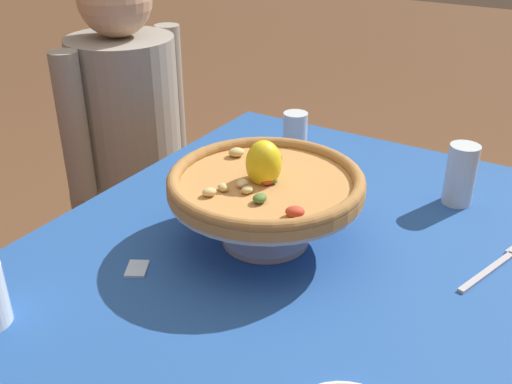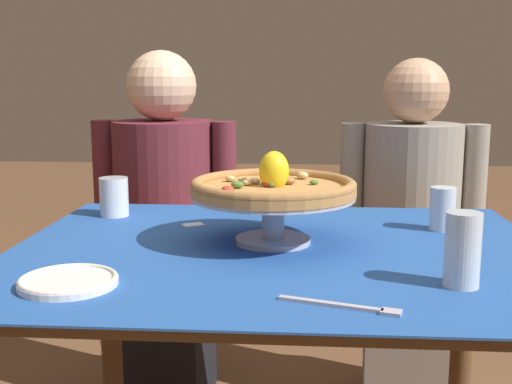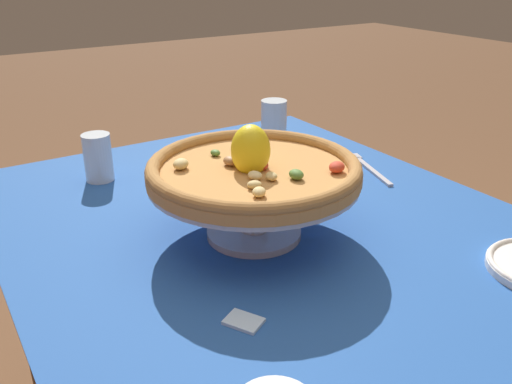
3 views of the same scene
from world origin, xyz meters
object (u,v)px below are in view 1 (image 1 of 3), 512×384
object	(u,v)px
water_glass_front_right	(460,179)
diner_right	(132,166)
water_glass_back_right	(295,135)
sugar_packet	(137,269)
pizza_stand	(266,205)
dinner_fork	(495,266)
pizza	(266,180)

from	to	relation	value
water_glass_front_right	diner_right	world-z (taller)	diner_right
water_glass_front_right	water_glass_back_right	bearing A→B (deg)	82.46
water_glass_back_right	sugar_packet	bearing A→B (deg)	-179.55
pizza_stand	water_glass_front_right	bearing A→B (deg)	-38.50
dinner_fork	sugar_packet	world-z (taller)	dinner_fork
pizza	water_glass_back_right	size ratio (longest dim) A/B	3.48
pizza_stand	pizza	xyz separation A→B (m)	(-0.00, 0.00, 0.05)
pizza	water_glass_back_right	distance (m)	0.44
pizza	dinner_fork	bearing A→B (deg)	-71.23
pizza	diner_right	distance (m)	0.92
water_glass_back_right	sugar_packet	distance (m)	0.61
sugar_packet	dinner_fork	bearing A→B (deg)	-57.98
water_glass_front_right	diner_right	xyz separation A→B (m)	(0.08, 1.02, -0.25)
pizza	water_glass_back_right	world-z (taller)	pizza
sugar_packet	pizza_stand	bearing A→B (deg)	-35.34
pizza_stand	water_glass_front_right	world-z (taller)	water_glass_front_right
pizza	water_glass_back_right	bearing A→B (deg)	20.44
dinner_fork	sugar_packet	xyz separation A→B (m)	(-0.34, 0.54, -0.00)
pizza_stand	water_glass_back_right	world-z (taller)	pizza_stand
pizza	dinner_fork	size ratio (longest dim) A/B	1.85
water_glass_front_right	diner_right	size ratio (longest dim) A/B	0.11
dinner_fork	pizza_stand	bearing A→B (deg)	108.76
water_glass_back_right	pizza_stand	bearing A→B (deg)	-159.49
pizza_stand	sugar_packet	bearing A→B (deg)	144.66
pizza	sugar_packet	world-z (taller)	pizza
dinner_fork	sugar_packet	size ratio (longest dim) A/B	3.95
pizza_stand	water_glass_front_right	distance (m)	0.44
water_glass_back_right	diner_right	size ratio (longest dim) A/B	0.09
pizza_stand	diner_right	size ratio (longest dim) A/B	0.30
pizza_stand	dinner_fork	size ratio (longest dim) A/B	1.83
water_glass_front_right	diner_right	bearing A→B (deg)	85.31
pizza_stand	dinner_fork	world-z (taller)	pizza_stand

